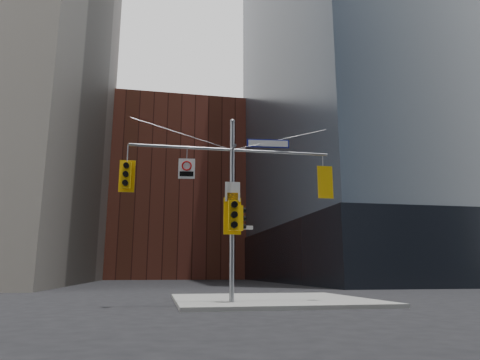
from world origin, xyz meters
name	(u,v)px	position (x,y,z in m)	size (l,w,h in m)	color
ground	(242,311)	(0.00, 0.00, 0.00)	(160.00, 160.00, 0.00)	black
sidewalk_corner	(270,300)	(2.00, 4.00, 0.07)	(8.00, 8.00, 0.15)	gray
podium_ne	(423,256)	(28.00, 32.00, 3.00)	(36.40, 36.40, 6.00)	black
brick_midrise	(176,194)	(0.00, 58.00, 14.00)	(26.00, 20.00, 28.00)	brown
signal_assembly	(232,189)	(0.00, 1.99, 4.42)	(8.00, 0.80, 7.30)	gray
traffic_light_west_arm	(126,175)	(-4.03, 2.01, 4.80)	(0.59, 0.48, 1.23)	yellow
traffic_light_east_arm	(324,183)	(3.80, 1.99, 4.80)	(0.64, 0.50, 1.33)	yellow
traffic_light_pole_side	(240,218)	(0.32, 2.01, 3.28)	(0.42, 0.35, 0.97)	yellow
traffic_light_pole_front	(233,215)	(0.00, 1.73, 3.35)	(0.68, 0.53, 1.42)	yellow
street_sign_blade	(268,144)	(1.48, 2.00, 6.35)	(1.72, 0.20, 0.34)	navy
regulatory_sign_arm	(187,168)	(-1.79, 1.97, 5.18)	(0.64, 0.12, 0.80)	silver
regulatory_sign_pole	(233,192)	(0.00, 1.88, 4.27)	(0.59, 0.05, 0.77)	silver
street_blade_ew	(243,227)	(0.45, 2.00, 2.92)	(0.75, 0.04, 0.15)	silver
street_blade_ns	(230,230)	(0.00, 2.45, 2.87)	(0.14, 0.83, 0.17)	#145926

